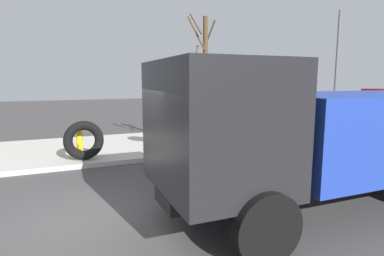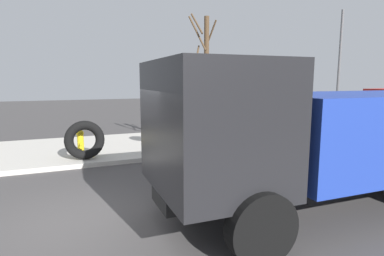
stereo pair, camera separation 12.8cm
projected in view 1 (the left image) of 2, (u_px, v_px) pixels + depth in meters
The scene contains 8 objects.
ground_plane at pixel (83, 226), 5.88m from camera, with size 80.00×80.00×0.00m, color #423F3F.
sidewalk_curb at pixel (69, 151), 11.77m from camera, with size 36.00×5.00×0.15m, color #BCB7AD.
fire_hydrant at pixel (80, 142), 10.49m from camera, with size 0.24×0.54×0.89m.
loose_tire at pixel (84, 140), 10.05m from camera, with size 1.25×1.25×0.29m, color black.
stop_sign at pixel (171, 111), 11.13m from camera, with size 0.76×0.08×2.09m.
dump_truck_blue at pixel (319, 133), 6.38m from camera, with size 7.04×2.90×3.00m.
bare_tree at pixel (205, 77), 11.95m from camera, with size 0.97×1.10×4.98m.
street_light_pole at pixel (336, 73), 14.71m from camera, with size 0.12×0.12×5.66m, color #595B5E.
Camera 1 is at (-0.31, -5.89, 2.68)m, focal length 29.62 mm.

